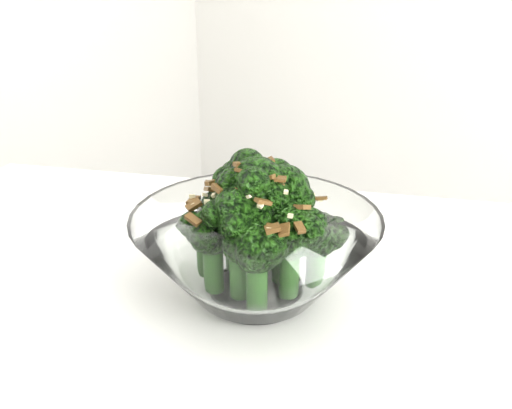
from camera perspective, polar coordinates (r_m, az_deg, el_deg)
The scene contains 1 object.
broccoli_dish at distance 0.51m, azimuth -0.01°, elevation -4.07°, with size 0.22×0.22×0.14m.
Camera 1 is at (-0.01, -0.30, 1.04)m, focal length 40.00 mm.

